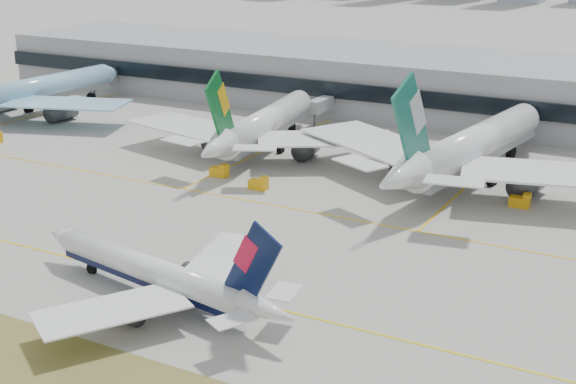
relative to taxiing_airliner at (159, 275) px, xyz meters
The scene contains 9 objects.
ground 12.53m from the taxiing_airliner, 58.67° to the left, with size 3000.00×3000.00×0.00m, color gray.
taxiing_airliner is the anchor object (origin of this frame).
widebody_korean 119.88m from the taxiing_airliner, 142.64° to the left, with size 65.04×63.70×23.22m.
widebody_eva 73.83m from the taxiing_airliner, 109.61° to the left, with size 61.28×60.52×22.07m.
widebody_cathay 72.65m from the taxiing_airliner, 73.20° to the left, with size 70.81×69.84×25.45m.
terminal 125.28m from the taxiing_airliner, 87.15° to the left, with size 280.00×43.10×15.00m.
gse_b 48.60m from the taxiing_airliner, 104.85° to the left, with size 3.55×2.00×2.60m.
gse_extra 55.43m from the taxiing_airliner, 114.95° to the left, with size 3.55×2.00×2.60m.
gse_c 68.74m from the taxiing_airliner, 61.19° to the left, with size 3.55×2.00×2.60m.
Camera 1 is at (54.23, -86.47, 47.10)m, focal length 50.00 mm.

